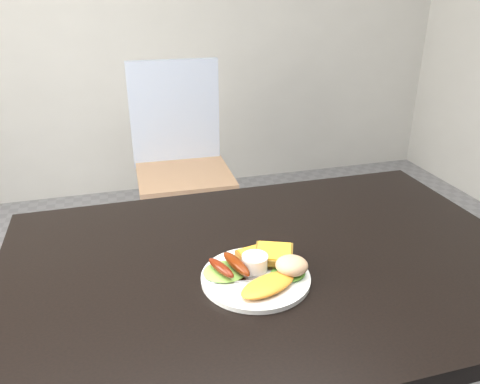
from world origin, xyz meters
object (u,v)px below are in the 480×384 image
object	(u,v)px
plate	(256,278)
dining_chair	(184,177)
person	(165,181)
dining_table	(271,266)

from	to	relation	value
plate	dining_chair	bearing A→B (deg)	87.37
dining_chair	person	distance (m)	0.73
dining_chair	person	xyz separation A→B (m)	(-0.16, -0.66, 0.27)
dining_chair	plate	world-z (taller)	plate
plate	person	bearing A→B (deg)	98.65
person	dining_chair	bearing A→B (deg)	-90.92
dining_chair	plate	distance (m)	1.37
person	plate	xyz separation A→B (m)	(0.10, -0.67, 0.04)
person	dining_table	bearing A→B (deg)	117.98
dining_table	person	xyz separation A→B (m)	(-0.16, 0.60, -0.01)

